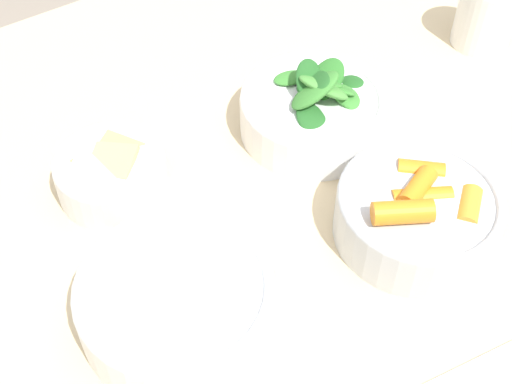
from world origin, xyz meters
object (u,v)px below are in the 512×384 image
(bowl_greens, at_px, (314,109))
(bowl_beans_hotdog, at_px, (176,302))
(cup, at_px, (486,15))
(bowl_cookies, at_px, (111,173))
(bowl_carrots, at_px, (418,212))

(bowl_greens, xyz_separation_m, bowl_beans_hotdog, (0.24, 0.13, -0.00))
(cup, bearing_deg, bowl_beans_hotdog, 15.04)
(bowl_greens, relative_size, bowl_cookies, 1.41)
(bowl_beans_hotdog, distance_m, bowl_cookies, 0.17)
(bowl_cookies, bearing_deg, bowl_greens, 169.50)
(bowl_carrots, xyz_separation_m, bowl_greens, (-0.01, -0.17, -0.00))
(bowl_cookies, xyz_separation_m, cup, (-0.49, 0.03, 0.01))
(bowl_carrots, height_order, cup, cup)
(bowl_greens, distance_m, cup, 0.27)
(bowl_carrots, bearing_deg, bowl_beans_hotdog, -10.47)
(bowl_beans_hotdog, bearing_deg, cup, -164.96)
(bowl_beans_hotdog, relative_size, cup, 2.11)
(bowl_carrots, xyz_separation_m, bowl_beans_hotdog, (0.24, -0.04, -0.01))
(bowl_carrots, relative_size, bowl_beans_hotdog, 0.91)
(cup, bearing_deg, bowl_carrots, 33.39)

